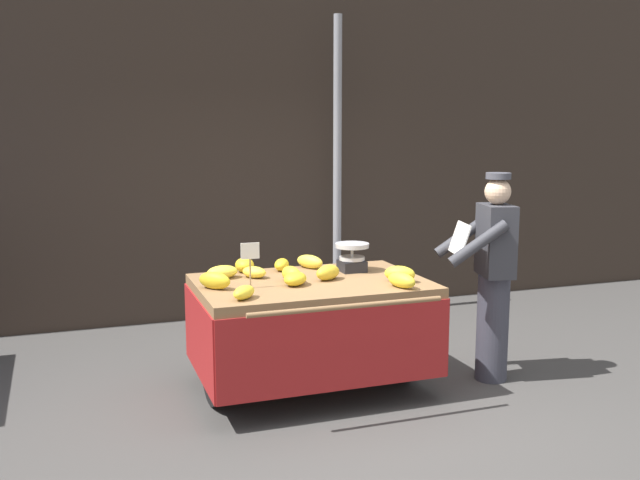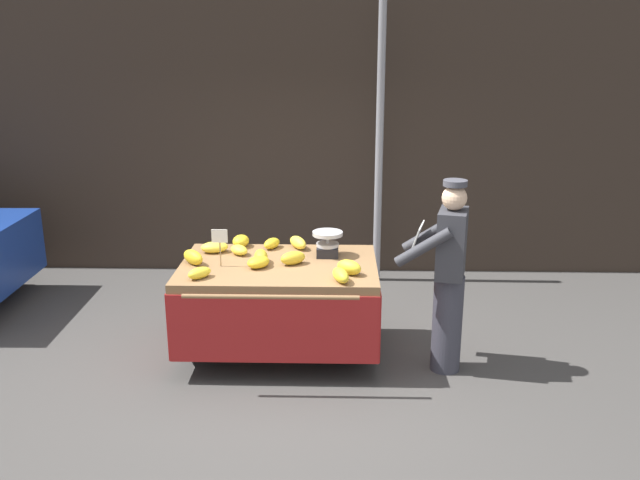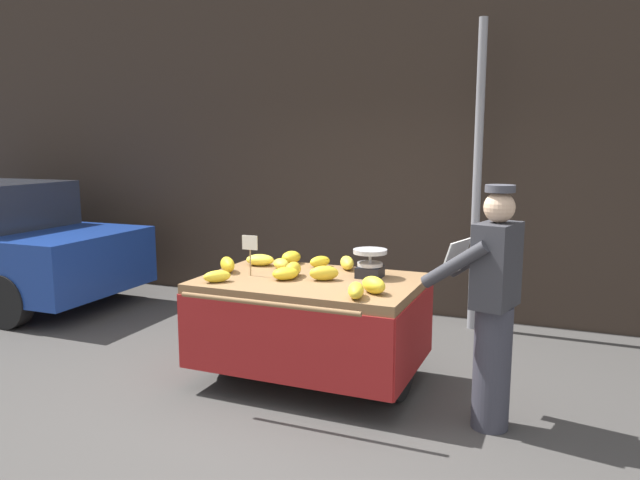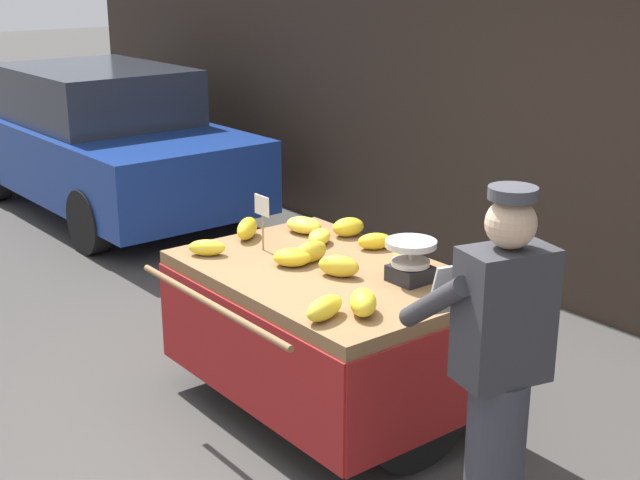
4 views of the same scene
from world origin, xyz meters
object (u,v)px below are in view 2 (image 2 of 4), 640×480
banana_cart (279,287)px  banana_bunch_4 (258,262)px  banana_bunch_3 (239,250)px  banana_bunch_8 (272,243)px  banana_bunch_11 (193,257)px  vendor_person (448,276)px  weighing_scale (328,244)px  banana_bunch_9 (293,258)px  banana_bunch_1 (341,275)px  banana_bunch_6 (241,241)px  price_sign (220,240)px  banana_bunch_0 (199,273)px  banana_bunch_5 (261,257)px  banana_bunch_7 (298,243)px  street_pole (379,148)px  banana_bunch_2 (214,247)px  banana_bunch_10 (349,267)px

banana_cart → banana_bunch_4: size_ratio=8.16×
banana_bunch_3 → banana_bunch_8: (0.29, 0.20, 0.00)m
banana_bunch_11 → vendor_person: bearing=-5.4°
weighing_scale → banana_bunch_4: bearing=-149.8°
banana_bunch_9 → banana_bunch_1: bearing=-45.7°
vendor_person → banana_bunch_6: bearing=158.4°
banana_bunch_6 → price_sign: bearing=-99.4°
banana_bunch_3 → banana_bunch_4: size_ratio=0.97×
banana_cart → weighing_scale: 0.60m
banana_bunch_0 → banana_bunch_6: size_ratio=1.04×
banana_bunch_5 → banana_bunch_7: banana_bunch_5 is taller
banana_bunch_8 → banana_bunch_11: (-0.66, -0.49, 0.01)m
banana_bunch_5 → banana_bunch_11: 0.60m
weighing_scale → banana_bunch_0: weighing_scale is taller
banana_bunch_3 → banana_bunch_11: banana_bunch_11 is taller
banana_cart → banana_bunch_7: size_ratio=6.44×
banana_bunch_5 → banana_bunch_6: bearing=117.0°
banana_bunch_9 → banana_cart: bearing=170.9°
street_pole → banana_bunch_6: (-1.42, -1.57, -0.67)m
banana_cart → banana_bunch_11: (-0.76, -0.03, 0.29)m
banana_bunch_8 → banana_bunch_1: bearing=-54.1°
banana_cart → banana_bunch_0: size_ratio=8.08×
price_sign → vendor_person: 2.01m
weighing_scale → banana_bunch_6: 0.89m
banana_bunch_8 → banana_bunch_2: bearing=-165.2°
weighing_scale → banana_bunch_5: weighing_scale is taller
banana_bunch_7 → banana_bunch_10: (0.48, -0.74, 0.01)m
street_pole → banana_bunch_4: bearing=-118.2°
vendor_person → banana_bunch_8: bearing=156.1°
banana_bunch_7 → banana_bunch_4: bearing=-118.2°
banana_bunch_0 → banana_bunch_9: banana_bunch_9 is taller
banana_cart → banana_bunch_4: 0.34m
weighing_scale → banana_bunch_11: 1.23m
banana_cart → banana_bunch_9: (0.13, -0.02, 0.28)m
banana_bunch_1 → banana_bunch_7: (-0.41, 0.92, 0.00)m
vendor_person → banana_bunch_7: bearing=151.7°
banana_bunch_0 → banana_bunch_3: (0.24, 0.66, -0.00)m
price_sign → banana_bunch_9: bearing=6.4°
banana_cart → banana_bunch_2: size_ratio=7.02×
banana_bunch_3 → weighing_scale: bearing=-1.5°
banana_cart → vendor_person: bearing=-9.5°
banana_bunch_3 → banana_bunch_5: (0.23, -0.24, 0.02)m
banana_bunch_11 → vendor_person: size_ratio=0.16×
banana_bunch_9 → banana_bunch_10: bearing=-26.7°
banana_cart → banana_bunch_8: (-0.10, 0.45, 0.27)m
banana_cart → banana_bunch_11: size_ratio=6.61×
banana_bunch_5 → vendor_person: 1.66m
weighing_scale → banana_bunch_7: size_ratio=1.01×
banana_bunch_6 → vendor_person: (1.88, -0.74, -0.08)m
banana_bunch_10 → banana_bunch_2: bearing=155.1°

